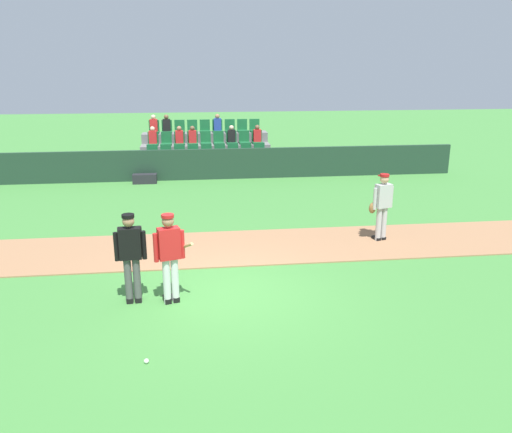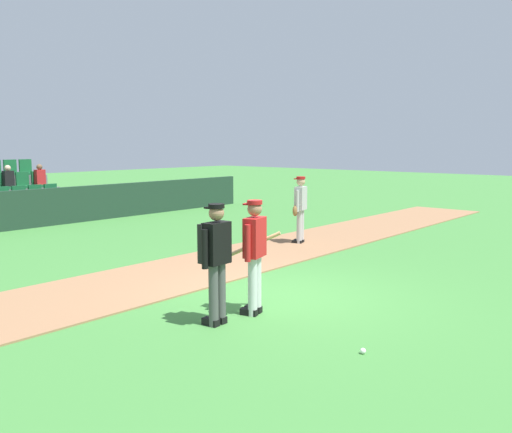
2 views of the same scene
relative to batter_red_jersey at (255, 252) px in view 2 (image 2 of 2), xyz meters
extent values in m
plane|color=#42843A|center=(1.01, 0.30, -0.97)|extent=(80.00, 80.00, 0.00)
cube|color=#9E704C|center=(1.01, 2.85, -0.95)|extent=(28.00, 2.52, 0.03)
cube|color=#1E3828|center=(1.01, 10.84, -0.37)|extent=(20.00, 0.16, 1.20)
cube|color=#196033|center=(1.56, 11.77, -0.22)|extent=(0.44, 0.40, 0.08)
cube|color=#196033|center=(1.56, 11.99, 0.03)|extent=(0.44, 0.08, 0.50)
cube|color=#196033|center=(2.11, 11.77, -0.22)|extent=(0.44, 0.40, 0.08)
cube|color=#196033|center=(2.11, 11.99, 0.03)|extent=(0.44, 0.08, 0.50)
cube|color=#196033|center=(2.66, 11.77, -0.22)|extent=(0.44, 0.40, 0.08)
cube|color=#196033|center=(2.66, 11.99, 0.03)|extent=(0.44, 0.08, 0.50)
cube|color=#196033|center=(3.21, 11.77, -0.22)|extent=(0.44, 0.40, 0.08)
cube|color=#196033|center=(3.21, 11.99, 0.03)|extent=(0.44, 0.08, 0.50)
cube|color=#196033|center=(2.11, 12.62, 0.18)|extent=(0.44, 0.40, 0.08)
cube|color=#196033|center=(2.11, 12.84, 0.43)|extent=(0.44, 0.08, 0.50)
cube|color=black|center=(2.11, 12.67, 0.48)|extent=(0.32, 0.22, 0.52)
sphere|color=beige|center=(2.11, 12.67, 0.83)|extent=(0.20, 0.20, 0.20)
cube|color=#196033|center=(2.66, 12.62, 0.18)|extent=(0.44, 0.40, 0.08)
cube|color=#196033|center=(2.66, 12.84, 0.43)|extent=(0.44, 0.08, 0.50)
cube|color=#196033|center=(3.21, 12.62, 0.18)|extent=(0.44, 0.40, 0.08)
cube|color=#196033|center=(3.21, 12.84, 0.43)|extent=(0.44, 0.08, 0.50)
cube|color=red|center=(3.21, 12.67, 0.48)|extent=(0.32, 0.22, 0.52)
sphere|color=brown|center=(3.21, 12.67, 0.83)|extent=(0.20, 0.20, 0.20)
cube|color=#196033|center=(2.66, 13.47, 0.58)|extent=(0.44, 0.40, 0.08)
cube|color=#196033|center=(2.66, 13.69, 0.83)|extent=(0.44, 0.08, 0.50)
cube|color=#196033|center=(3.21, 13.47, 0.58)|extent=(0.44, 0.40, 0.08)
cube|color=#196033|center=(3.21, 13.69, 0.83)|extent=(0.44, 0.08, 0.50)
cylinder|color=silver|center=(-0.08, -0.03, -0.52)|extent=(0.14, 0.14, 0.90)
cylinder|color=silver|center=(0.07, 0.01, -0.52)|extent=(0.14, 0.14, 0.90)
cube|color=black|center=(-0.10, 0.03, -0.92)|extent=(0.19, 0.28, 0.10)
cube|color=black|center=(0.06, 0.07, -0.92)|extent=(0.19, 0.28, 0.10)
cube|color=red|center=(0.00, -0.01, 0.23)|extent=(0.45, 0.32, 0.60)
cylinder|color=red|center=(-0.24, -0.08, 0.18)|extent=(0.09, 0.09, 0.55)
cylinder|color=red|center=(0.24, 0.06, 0.18)|extent=(0.09, 0.09, 0.55)
sphere|color=#9E7051|center=(0.00, -0.01, 0.66)|extent=(0.22, 0.22, 0.22)
cylinder|color=#B21919|center=(0.00, -0.01, 0.76)|extent=(0.23, 0.23, 0.06)
cube|color=#B21919|center=(-0.03, 0.09, 0.73)|extent=(0.21, 0.17, 0.02)
cylinder|color=tan|center=(0.21, 0.16, 0.08)|extent=(0.49, 0.70, 0.41)
cylinder|color=#4C4C4C|center=(-0.80, 0.08, -0.52)|extent=(0.14, 0.14, 0.90)
cylinder|color=#4C4C4C|center=(-0.64, 0.09, -0.52)|extent=(0.14, 0.14, 0.90)
cube|color=black|center=(-0.81, 0.14, -0.92)|extent=(0.14, 0.27, 0.10)
cube|color=black|center=(-0.65, 0.15, -0.92)|extent=(0.14, 0.27, 0.10)
cube|color=black|center=(-0.72, 0.08, 0.23)|extent=(0.41, 0.24, 0.60)
cylinder|color=black|center=(-0.97, 0.07, 0.18)|extent=(0.09, 0.09, 0.55)
cylinder|color=black|center=(-0.47, 0.10, 0.18)|extent=(0.09, 0.09, 0.55)
sphere|color=#9E7051|center=(-0.72, 0.08, 0.66)|extent=(0.22, 0.22, 0.22)
cylinder|color=black|center=(-0.72, 0.08, 0.76)|extent=(0.23, 0.23, 0.06)
cube|color=black|center=(-0.73, 0.18, 0.73)|extent=(0.19, 0.13, 0.02)
cube|color=black|center=(-0.73, 0.21, 0.23)|extent=(0.44, 0.11, 0.56)
cylinder|color=#B2B2B2|center=(5.13, 2.91, -0.52)|extent=(0.14, 0.14, 0.90)
cylinder|color=#B2B2B2|center=(5.28, 2.95, -0.52)|extent=(0.14, 0.14, 0.90)
cube|color=black|center=(5.11, 2.96, -0.92)|extent=(0.19, 0.28, 0.10)
cube|color=black|center=(5.27, 3.01, -0.92)|extent=(0.19, 0.28, 0.10)
cube|color=#B2B2B2|center=(5.21, 2.93, 0.23)|extent=(0.45, 0.33, 0.60)
cylinder|color=#B2B2B2|center=(4.97, 2.86, 0.18)|extent=(0.09, 0.09, 0.55)
cylinder|color=#B2B2B2|center=(5.45, 3.00, 0.18)|extent=(0.09, 0.09, 0.55)
sphere|color=tan|center=(5.21, 2.93, 0.66)|extent=(0.22, 0.22, 0.22)
cylinder|color=#B21919|center=(5.21, 2.93, 0.76)|extent=(0.23, 0.23, 0.06)
cube|color=#B21919|center=(5.18, 3.02, 0.73)|extent=(0.21, 0.17, 0.02)
ellipsoid|color=brown|center=(4.94, 2.90, -0.07)|extent=(0.23, 0.17, 0.28)
sphere|color=white|center=(-0.32, -2.06, -0.93)|extent=(0.07, 0.07, 0.07)
camera|label=1|loc=(0.52, -9.01, 3.41)|focal=35.72mm
camera|label=2|loc=(-6.03, -5.23, 1.63)|focal=37.71mm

